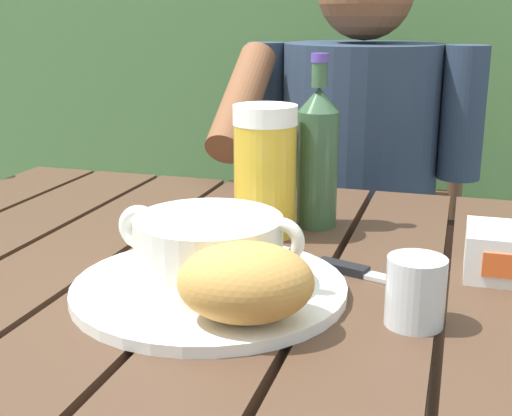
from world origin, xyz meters
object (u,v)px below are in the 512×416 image
at_px(serving_plate, 209,288).
at_px(soup_bowl, 209,249).
at_px(bread_roll, 246,282).
at_px(table_knife, 364,273).
at_px(water_glass_small, 415,291).
at_px(chair_near_diner, 364,266).
at_px(beer_bottle, 318,155).
at_px(person_eating, 354,185).
at_px(beer_glass, 265,171).

bearing_deg(serving_plate, soup_bowl, -108.43).
xyz_separation_m(bread_roll, table_knife, (0.09, 0.17, -0.05)).
bearing_deg(bread_roll, water_glass_small, 22.25).
height_order(chair_near_diner, beer_bottle, beer_bottle).
bearing_deg(chair_near_diner, soup_bowl, -92.82).
relative_size(beer_bottle, table_knife, 1.60).
bearing_deg(water_glass_small, table_knife, 119.82).
distance_m(person_eating, bread_roll, 0.82).
distance_m(chair_near_diner, beer_glass, 0.81).
relative_size(bread_roll, water_glass_small, 2.18).
bearing_deg(chair_near_diner, person_eating, -90.86).
bearing_deg(chair_near_diner, bread_roll, -88.88).
bearing_deg(bread_roll, soup_bowl, 130.60).
xyz_separation_m(serving_plate, beer_glass, (-0.00, 0.22, 0.08)).
distance_m(person_eating, beer_glass, 0.54).
relative_size(person_eating, bread_roll, 8.05).
bearing_deg(bread_roll, chair_near_diner, 91.12).
bearing_deg(chair_near_diner, serving_plate, -92.82).
distance_m(serving_plate, beer_glass, 0.23).
distance_m(chair_near_diner, water_glass_small, 1.02).
relative_size(bread_roll, beer_glass, 0.85).
relative_size(serving_plate, beer_glass, 1.68).
xyz_separation_m(beer_glass, table_knife, (0.15, -0.12, -0.08)).
height_order(serving_plate, beer_bottle, beer_bottle).
xyz_separation_m(water_glass_small, table_knife, (-0.06, 0.11, -0.03)).
bearing_deg(beer_glass, bread_roll, -77.33).
xyz_separation_m(bread_roll, beer_bottle, (-0.01, 0.35, 0.05)).
xyz_separation_m(serving_plate, water_glass_small, (0.22, -0.01, 0.03)).
height_order(chair_near_diner, table_knife, chair_near_diner).
xyz_separation_m(soup_bowl, bread_roll, (0.07, -0.08, -0.00)).
distance_m(chair_near_diner, person_eating, 0.32).
xyz_separation_m(person_eating, bread_roll, (0.02, -0.81, 0.10)).
bearing_deg(water_glass_small, person_eating, 103.07).
relative_size(chair_near_diner, table_knife, 6.11).
bearing_deg(beer_bottle, table_knife, -62.05).
bearing_deg(table_knife, water_glass_small, -60.18).
bearing_deg(person_eating, water_glass_small, -76.93).
height_order(bread_roll, beer_bottle, beer_bottle).
bearing_deg(person_eating, beer_glass, -94.78).
bearing_deg(water_glass_small, beer_bottle, 118.68).
bearing_deg(serving_plate, person_eating, 86.65).
height_order(water_glass_small, table_knife, water_glass_small).
distance_m(serving_plate, table_knife, 0.18).
relative_size(soup_bowl, beer_bottle, 0.87).
height_order(chair_near_diner, serving_plate, chair_near_diner).
bearing_deg(person_eating, bread_roll, -88.40).
xyz_separation_m(beer_glass, beer_bottle, (0.06, 0.06, 0.01)).
distance_m(serving_plate, bread_roll, 0.11).
xyz_separation_m(serving_plate, table_knife, (0.15, 0.10, -0.00)).
bearing_deg(beer_bottle, water_glass_small, -61.32).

